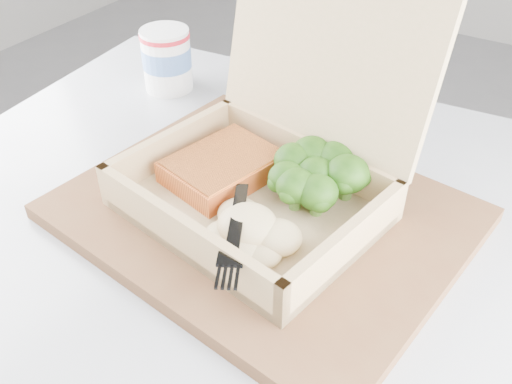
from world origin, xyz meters
The scene contains 10 objects.
floor centered at (0.00, 0.00, 0.00)m, with size 4.00×4.00×0.00m, color gray.
cafe_table centered at (0.03, -0.44, 0.53)m, with size 0.81×0.81×0.71m.
serving_tray centered at (0.06, -0.40, 0.72)m, with size 0.39×0.31×0.02m, color brown.
takeout_container centered at (0.06, -0.37, 0.78)m, with size 0.28×0.27×0.23m.
salmon_fillet centered at (0.01, -0.39, 0.75)m, with size 0.09×0.11×0.02m, color orange.
broccoli_pile centered at (0.10, -0.36, 0.76)m, with size 0.11×0.11×0.04m, color #316717, non-canonical shape.
mashed_potatoes centered at (0.08, -0.45, 0.75)m, with size 0.09×0.08×0.03m, color #D4C089.
plastic_fork centered at (0.06, -0.44, 0.76)m, with size 0.09×0.15×0.01m.
paper_cup centered at (-0.20, -0.22, 0.76)m, with size 0.07×0.07×0.09m.
receipt centered at (0.07, -0.18, 0.71)m, with size 0.07×0.13×0.00m, color white.
Camera 1 is at (0.29, -0.78, 1.10)m, focal length 40.00 mm.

